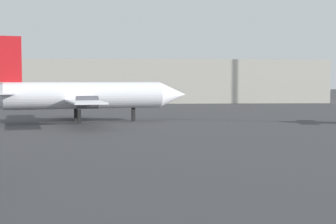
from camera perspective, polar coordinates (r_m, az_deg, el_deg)
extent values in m
cylinder|color=white|center=(63.28, -9.88, 1.96)|extent=(20.48, 8.31, 3.48)
cone|color=white|center=(66.04, 0.52, 2.09)|extent=(4.56, 4.30, 3.48)
cube|color=white|center=(63.16, -10.78, 1.47)|extent=(9.45, 24.62, 0.21)
cube|color=white|center=(62.66, -18.69, 2.12)|extent=(3.85, 7.68, 0.14)
cube|color=red|center=(62.69, -18.36, 6.01)|extent=(2.80, 0.94, 5.71)
cylinder|color=#4C4C54|center=(67.86, -10.76, 1.48)|extent=(2.95, 2.18, 1.58)
cylinder|color=#4C4C54|center=(58.64, -9.63, 1.15)|extent=(2.95, 2.18, 1.58)
cube|color=black|center=(64.63, -4.16, -0.30)|extent=(0.53, 0.53, 1.80)
cube|color=black|center=(65.02, -10.95, -0.34)|extent=(0.53, 0.53, 1.80)
cube|color=black|center=(61.54, -10.55, -0.56)|extent=(0.53, 0.53, 1.80)
cube|color=beige|center=(123.33, -4.83, 3.66)|extent=(99.32, 18.57, 10.66)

